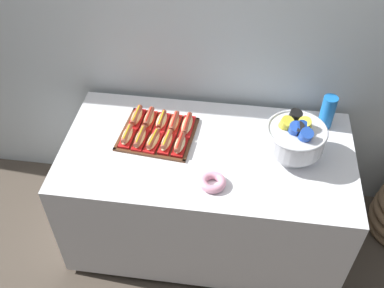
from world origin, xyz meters
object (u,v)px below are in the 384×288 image
buffet_table (206,193)px  punch_bowl (295,136)px  donut (213,182)px  hot_dog_0 (127,136)px  hot_dog_4 (180,144)px  hot_dog_3 (166,142)px  hot_dog_6 (149,119)px  hot_dog_7 (162,121)px  cup_stack (327,112)px  hot_dog_2 (153,140)px  serving_tray (158,134)px  hot_dog_8 (174,123)px  hot_dog_5 (137,117)px  hot_dog_1 (140,138)px  hot_dog_9 (187,125)px

buffet_table → punch_bowl: bearing=2.3°
donut → hot_dog_0: bearing=152.6°
hot_dog_4 → hot_dog_3: bearing=174.6°
hot_dog_3 → hot_dog_6: 0.22m
punch_bowl → hot_dog_3: bearing=-178.1°
hot_dog_3 → hot_dog_7: size_ratio=1.00×
hot_dog_3 → cup_stack: size_ratio=0.83×
hot_dog_2 → hot_dog_3: (0.07, -0.01, 0.00)m
hot_dog_4 → buffet_table: bearing=4.6°
hot_dog_0 → punch_bowl: size_ratio=0.52×
hot_dog_2 → serving_tray: bearing=84.6°
hot_dog_4 → hot_dog_0: bearing=174.6°
hot_dog_4 → hot_dog_8: 0.18m
hot_dog_2 → hot_dog_5: (-0.13, 0.18, 0.00)m
hot_dog_0 → punch_bowl: 0.91m
serving_tray → hot_dog_3: 0.12m
hot_dog_2 → donut: hot_dog_2 is taller
hot_dog_1 → cup_stack: size_ratio=0.86×
hot_dog_2 → donut: bearing=-34.9°
hot_dog_2 → hot_dog_3: 0.08m
hot_dog_0 → serving_tray: bearing=23.4°
serving_tray → punch_bowl: bearing=-5.1°
buffet_table → hot_dog_6: (-0.36, 0.17, 0.40)m
hot_dog_1 → hot_dog_8: (0.16, 0.15, -0.00)m
hot_dog_0 → hot_dog_4: (0.30, -0.03, -0.00)m
hot_dog_3 → hot_dog_8: bearing=84.6°
hot_dog_6 → cup_stack: 1.01m
serving_tray → punch_bowl: 0.76m
hot_dog_0 → buffet_table: bearing=-2.1°
hot_dog_1 → hot_dog_5: bearing=109.1°
hot_dog_5 → hot_dog_6: bearing=-5.4°
serving_tray → cup_stack: size_ratio=2.15×
serving_tray → hot_dog_8: bearing=42.4°
hot_dog_5 → hot_dog_1: bearing=-70.9°
buffet_table → punch_bowl: size_ratio=5.09×
buffet_table → hot_dog_4: bearing=-175.4°
hot_dog_4 → hot_dog_7: 0.22m
hot_dog_0 → hot_dog_6: (0.09, 0.16, 0.00)m
hot_dog_0 → hot_dog_8: size_ratio=0.94×
hot_dog_3 → donut: bearing=-40.7°
buffet_table → hot_dog_1: size_ratio=9.10×
hot_dog_3 → hot_dog_6: same height
punch_bowl → hot_dog_1: bearing=-179.4°
hot_dog_9 → hot_dog_3: bearing=-119.8°
hot_dog_3 → hot_dog_7: (-0.06, 0.17, -0.00)m
hot_dog_0 → hot_dog_5: bearing=84.6°
hot_dog_0 → hot_dog_7: (0.16, 0.15, -0.00)m
buffet_table → hot_dog_9: size_ratio=8.55×
hot_dog_9 → cup_stack: 0.79m
hot_dog_1 → hot_dog_9: (0.24, 0.14, -0.00)m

